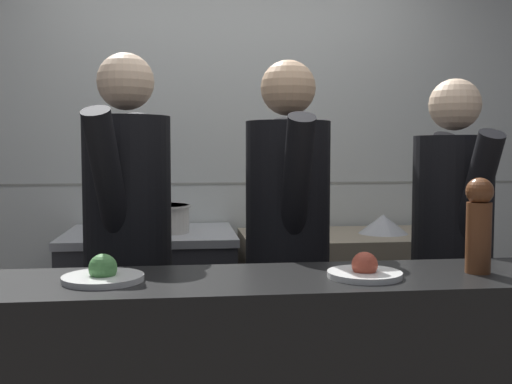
% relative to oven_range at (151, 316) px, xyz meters
% --- Properties ---
extents(wall_back_tiled, '(8.00, 0.06, 2.60)m').
position_rel_oven_range_xyz_m(wall_back_tiled, '(0.47, 0.40, 0.84)').
color(wall_back_tiled, silver).
rests_on(wall_back_tiled, ground_plane).
extents(oven_range, '(0.89, 0.71, 0.92)m').
position_rel_oven_range_xyz_m(oven_range, '(0.00, 0.00, 0.00)').
color(oven_range, '#38383D').
rests_on(oven_range, ground_plane).
extents(prep_counter, '(1.23, 0.65, 0.89)m').
position_rel_oven_range_xyz_m(prep_counter, '(1.11, -0.00, -0.02)').
color(prep_counter, gray).
rests_on(prep_counter, ground_plane).
extents(stock_pot, '(0.34, 0.34, 0.14)m').
position_rel_oven_range_xyz_m(stock_pot, '(0.05, -0.03, 0.54)').
color(stock_pot, beige).
rests_on(stock_pot, oven_range).
extents(mixing_bowl_steel, '(0.27, 0.27, 0.11)m').
position_rel_oven_range_xyz_m(mixing_bowl_steel, '(1.28, -0.01, 0.48)').
color(mixing_bowl_steel, '#B7BABF').
rests_on(mixing_bowl_steel, prep_counter).
extents(plated_dish_main, '(0.24, 0.24, 0.08)m').
position_rel_oven_range_xyz_m(plated_dish_main, '(-0.06, -1.40, 0.52)').
color(plated_dish_main, white).
rests_on(plated_dish_main, pass_counter).
extents(plated_dish_appetiser, '(0.23, 0.23, 0.08)m').
position_rel_oven_range_xyz_m(plated_dish_appetiser, '(0.73, -1.44, 0.52)').
color(plated_dish_appetiser, white).
rests_on(plated_dish_appetiser, pass_counter).
extents(pepper_mill, '(0.09, 0.09, 0.30)m').
position_rel_oven_range_xyz_m(pepper_mill, '(1.10, -1.42, 0.66)').
color(pepper_mill, brown).
rests_on(pepper_mill, pass_counter).
extents(chef_head_cook, '(0.43, 0.76, 1.74)m').
position_rel_oven_range_xyz_m(chef_head_cook, '(-0.05, -0.73, 0.51)').
color(chef_head_cook, black).
rests_on(chef_head_cook, ground_plane).
extents(chef_sous, '(0.36, 0.75, 1.72)m').
position_rel_oven_range_xyz_m(chef_sous, '(0.61, -0.76, 0.50)').
color(chef_sous, black).
rests_on(chef_sous, ground_plane).
extents(chef_line, '(0.34, 0.72, 1.65)m').
position_rel_oven_range_xyz_m(chef_line, '(1.32, -0.78, 0.46)').
color(chef_line, black).
rests_on(chef_line, ground_plane).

